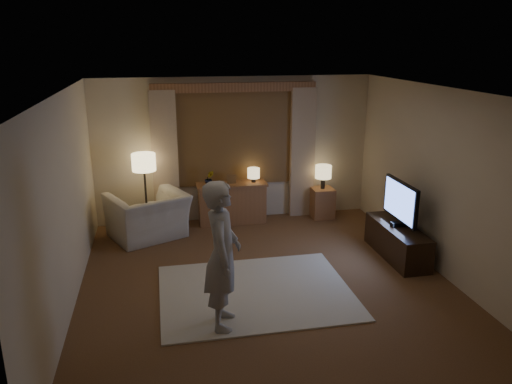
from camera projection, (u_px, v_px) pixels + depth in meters
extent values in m
cube|color=brown|center=(267.00, 285.00, 6.83)|extent=(5.00, 5.50, 0.02)
cube|color=silver|center=(268.00, 91.00, 6.07)|extent=(5.00, 5.50, 0.02)
cube|color=beige|center=(234.00, 150.00, 9.04)|extent=(5.00, 0.02, 2.60)
cube|color=beige|center=(345.00, 296.00, 3.86)|extent=(5.00, 0.02, 2.60)
cube|color=beige|center=(64.00, 205.00, 5.98)|extent=(0.02, 5.50, 2.60)
cube|color=beige|center=(444.00, 183.00, 6.92)|extent=(0.02, 5.50, 2.60)
cube|color=black|center=(235.00, 136.00, 8.94)|extent=(2.00, 0.01, 1.70)
cube|color=brown|center=(235.00, 136.00, 8.93)|extent=(2.08, 0.04, 1.78)
cube|color=tan|center=(165.00, 159.00, 8.73)|extent=(0.45, 0.12, 2.40)
cube|color=tan|center=(302.00, 153.00, 9.20)|extent=(0.45, 0.12, 2.40)
cube|color=brown|center=(234.00, 87.00, 8.63)|extent=(2.90, 0.14, 0.16)
cube|color=beige|center=(256.00, 292.00, 6.60)|extent=(2.50, 2.00, 0.02)
cube|color=brown|center=(232.00, 204.00, 9.05)|extent=(1.20, 0.40, 0.70)
cube|color=brown|center=(232.00, 180.00, 8.92)|extent=(0.16, 0.02, 0.20)
imported|color=#999999|center=(209.00, 179.00, 8.83)|extent=(0.16, 0.13, 0.30)
cylinder|color=black|center=(254.00, 181.00, 9.01)|extent=(0.08, 0.08, 0.12)
cylinder|color=#F2D491|center=(254.00, 173.00, 8.97)|extent=(0.22, 0.22, 0.18)
cylinder|color=black|center=(148.00, 230.00, 8.75)|extent=(0.29, 0.29, 0.03)
cylinder|color=black|center=(146.00, 201.00, 8.60)|extent=(0.04, 0.04, 1.09)
cylinder|color=#F2D491|center=(144.00, 162.00, 8.40)|extent=(0.40, 0.40, 0.29)
imported|color=beige|center=(148.00, 216.00, 8.34)|extent=(1.51, 1.44, 0.77)
cube|color=brown|center=(322.00, 203.00, 9.35)|extent=(0.40, 0.40, 0.56)
cylinder|color=black|center=(323.00, 183.00, 9.24)|extent=(0.08, 0.08, 0.20)
cylinder|color=#F2D491|center=(323.00, 172.00, 9.17)|extent=(0.30, 0.30, 0.24)
cube|color=black|center=(397.00, 241.00, 7.63)|extent=(0.45, 1.40, 0.50)
cube|color=black|center=(399.00, 224.00, 7.54)|extent=(0.24, 0.11, 0.06)
cube|color=black|center=(401.00, 201.00, 7.44)|extent=(0.05, 0.97, 0.59)
cube|color=#5D85FF|center=(399.00, 201.00, 7.43)|extent=(0.00, 0.90, 0.53)
imported|color=#A49E97|center=(222.00, 255.00, 5.59)|extent=(0.53, 0.70, 1.74)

